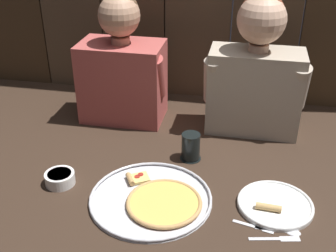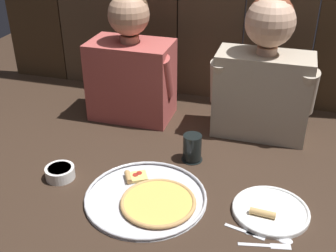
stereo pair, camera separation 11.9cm
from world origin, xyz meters
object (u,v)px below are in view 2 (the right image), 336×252
at_px(pizza_tray, 150,198).
at_px(diner_left, 131,64).
at_px(dinner_plate, 270,211).
at_px(dipping_bowl, 60,172).
at_px(drinking_glass, 192,148).
at_px(diner_right, 264,72).

xyz_separation_m(pizza_tray, diner_left, (-0.27, 0.57, 0.24)).
xyz_separation_m(dinner_plate, dipping_bowl, (-0.75, -0.02, 0.01)).
bearing_deg(drinking_glass, pizza_tray, -105.16).
relative_size(diner_left, diner_right, 0.96).
relative_size(drinking_glass, dipping_bowl, 1.02).
bearing_deg(pizza_tray, diner_right, 62.39).
height_order(pizza_tray, dinner_plate, dinner_plate).
bearing_deg(drinking_glass, dipping_bowl, -149.78).
relative_size(dipping_bowl, diner_left, 0.19).
relative_size(pizza_tray, drinking_glass, 3.84).
height_order(diner_left, diner_right, diner_right).
bearing_deg(diner_left, pizza_tray, -64.28).
height_order(pizza_tray, drinking_glass, drinking_glass).
bearing_deg(drinking_glass, diner_left, 140.87).
bearing_deg(dinner_plate, drinking_glass, 143.94).
height_order(drinking_glass, dipping_bowl, drinking_glass).
distance_m(dinner_plate, dipping_bowl, 0.75).
distance_m(dipping_bowl, diner_left, 0.59).
bearing_deg(diner_right, pizza_tray, -117.61).
bearing_deg(diner_right, diner_left, -179.94).
height_order(dipping_bowl, diner_left, diner_left).
bearing_deg(dipping_bowl, diner_right, 39.49).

